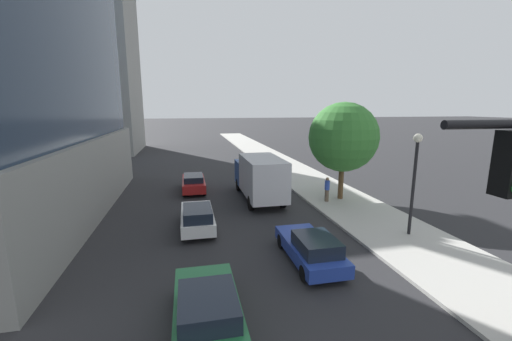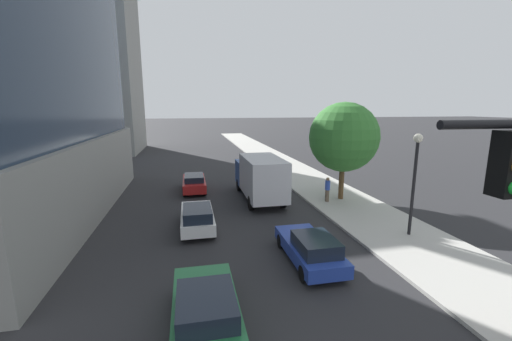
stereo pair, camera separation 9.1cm
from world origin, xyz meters
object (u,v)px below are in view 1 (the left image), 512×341
Objects in this scene: car_green at (207,309)px; construction_building at (81,49)px; pedestrian_blue_shirt at (327,189)px; car_red at (194,182)px; car_blue at (311,248)px; street_lamp at (415,169)px; street_tree at (343,137)px; car_white at (197,217)px; box_truck at (260,176)px.

construction_building is at bearing 108.54° from car_green.
car_red is at bearing 149.19° from pedestrian_blue_shirt.
street_lamp is at bearing 14.97° from car_blue.
construction_building reaches higher than street_lamp.
construction_building is 5.36× the size of street_tree.
car_red is 10.42m from pedestrian_blue_shirt.
car_white is (-10.20, -3.56, -3.78)m from street_tree.
box_truck reaches higher than pedestrian_blue_shirt.
street_tree reaches higher than car_green.
car_red is (-10.20, 4.87, -3.83)m from street_tree.
street_lamp reaches higher than car_blue.
box_truck is at bearing 126.41° from street_lamp.
street_tree reaches higher than car_blue.
car_white is 0.97× the size of car_blue.
street_lamp is 1.19× the size of car_green.
construction_building is 7.95× the size of car_red.
car_blue is at bearing -64.34° from construction_building.
pedestrian_blue_shirt reaches higher than car_white.
street_lamp is at bearing -56.59° from construction_building.
car_green is (0.00, -16.64, 0.04)m from car_red.
street_lamp is at bearing -47.65° from car_red.
car_white is at bearing 133.59° from car_blue.
street_lamp is (25.00, -37.91, -11.04)m from construction_building.
car_green is at bearing -154.86° from street_lamp.
construction_building is 21.45× the size of pedestrian_blue_shirt.
construction_building is at bearing 122.55° from box_truck.
car_white is 2.59× the size of pedestrian_blue_shirt.
pedestrian_blue_shirt is at bearing 104.84° from street_lamp.
car_red is 2.70× the size of pedestrian_blue_shirt.
street_tree is 4.00× the size of pedestrian_blue_shirt.
pedestrian_blue_shirt is (-1.67, 6.32, -2.57)m from street_lamp.
street_lamp is 1.14× the size of car_blue.
box_truck reaches higher than car_green.
car_red is 0.62× the size of box_truck.
pedestrian_blue_shirt is at bearing -23.02° from box_truck.
car_red is at bearing 109.12° from car_blue.
street_lamp is 1.13× the size of car_red.
street_tree reaches higher than pedestrian_blue_shirt.
car_blue is at bearing -118.74° from pedestrian_blue_shirt.
car_green is 2.55× the size of pedestrian_blue_shirt.
street_lamp reaches higher than pedestrian_blue_shirt.
car_blue is 9.84m from box_truck.
car_white is 1.01× the size of car_green.
street_tree reaches higher than box_truck.
pedestrian_blue_shirt is (8.95, 11.30, 0.27)m from car_green.
construction_building is 7.05× the size of street_lamp.
pedestrian_blue_shirt is (23.33, -31.59, -13.61)m from construction_building.
car_blue is (18.98, -39.52, -13.94)m from construction_building.
street_lamp is 1.17× the size of car_white.
box_truck is (0.00, 9.78, 1.07)m from car_blue.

